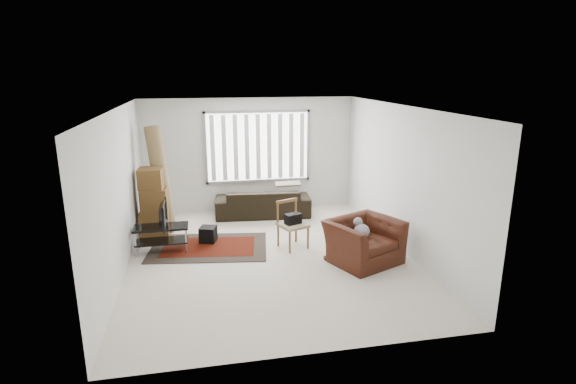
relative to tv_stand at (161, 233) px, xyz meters
name	(u,v)px	position (x,y,z in m)	size (l,w,h in m)	color
room	(266,157)	(1.98, -0.14, 1.40)	(6.00, 6.02, 2.71)	beige
persian_rug	(209,247)	(0.86, 0.00, -0.35)	(2.39, 1.77, 0.02)	black
tv_stand	(161,233)	(0.00, 0.00, 0.00)	(1.00, 0.45, 0.50)	black
tv	(160,214)	(0.00, 0.00, 0.37)	(0.81, 0.10, 0.46)	black
subwoofer	(208,234)	(0.86, 0.29, -0.19)	(0.30, 0.30, 0.30)	black
moving_boxes	(154,204)	(-0.20, 0.97, 0.29)	(0.60, 0.55, 1.40)	brown
white_flatpack	(156,214)	(-0.20, 1.17, 0.01)	(0.58, 0.08, 0.74)	silver
rolled_rug	(160,179)	(-0.06, 1.28, 0.75)	(0.33, 0.33, 2.20)	brown
sofa	(263,198)	(2.18, 1.80, 0.06)	(2.19, 0.95, 0.84)	black
side_chair	(292,222)	(2.45, -0.28, 0.14)	(0.63, 0.63, 0.91)	#978363
armchair	(364,238)	(3.55, -1.19, 0.08)	(1.49, 1.41, 0.87)	#3D180C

